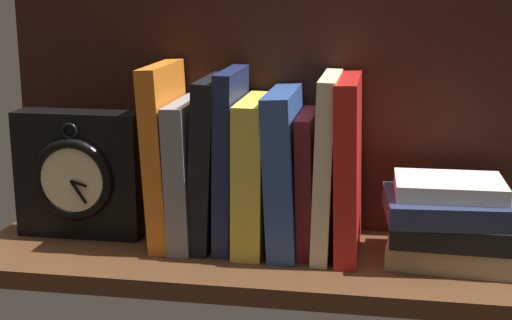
{
  "coord_description": "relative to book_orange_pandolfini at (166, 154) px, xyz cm",
  "views": [
    {
      "loc": [
        16.62,
        -97.04,
        36.67
      ],
      "look_at": [
        -0.85,
        3.04,
        12.26
      ],
      "focal_mm": 53.02,
      "sensor_mm": 36.0,
      "label": 1
    }
  ],
  "objects": [
    {
      "name": "book_gray_chess",
      "position": [
        3.15,
        0.0,
        -2.48
      ],
      "size": [
        3.58,
        15.19,
        20.37
      ],
      "primitive_type": "cube",
      "rotation": [
        0.0,
        -0.03,
        0.0
      ],
      "color": "gray",
      "rests_on": "ground_plane"
    },
    {
      "name": "book_black_skeptic",
      "position": [
        6.38,
        0.0,
        -0.86
      ],
      "size": [
        4.11,
        14.2,
        23.66
      ],
      "primitive_type": "cube",
      "rotation": [
        0.0,
        0.05,
        0.0
      ],
      "color": "black",
      "rests_on": "ground_plane"
    },
    {
      "name": "book_orange_pandolfini",
      "position": [
        0.0,
        0.0,
        0.0
      ],
      "size": [
        3.88,
        14.73,
        25.35
      ],
      "primitive_type": "cube",
      "rotation": [
        0.0,
        -0.05,
        0.0
      ],
      "color": "orange",
      "rests_on": "ground_plane"
    },
    {
      "name": "book_navy_bierce",
      "position": [
        9.3,
        0.0,
        -0.28
      ],
      "size": [
        2.72,
        13.81,
        24.73
      ],
      "primitive_type": "cube",
      "rotation": [
        0.0,
        0.02,
        0.0
      ],
      "color": "#192147",
      "rests_on": "ground_plane"
    },
    {
      "name": "book_cream_twain",
      "position": [
        22.69,
        0.0,
        -0.5
      ],
      "size": [
        2.82,
        15.86,
        24.3
      ],
      "primitive_type": "cube",
      "rotation": [
        0.0,
        0.02,
        0.0
      ],
      "color": "beige",
      "rests_on": "ground_plane"
    },
    {
      "name": "back_panel",
      "position": [
        13.7,
        9.07,
        7.25
      ],
      "size": [
        78.81,
        1.2,
        39.76
      ],
      "primitive_type": "cube",
      "color": "black",
      "rests_on": "ground_plane"
    },
    {
      "name": "book_stack_side",
      "position": [
        39.46,
        -1.97,
        -7.29
      ],
      "size": [
        19.13,
        14.81,
        11.2
      ],
      "color": "#9E8966",
      "rests_on": "ground_plane"
    },
    {
      "name": "framed_clock",
      "position": [
        -13.01,
        -0.56,
        -3.48
      ],
      "size": [
        18.32,
        6.2,
        18.32
      ],
      "color": "black",
      "rests_on": "ground_plane"
    },
    {
      "name": "book_maroon_dawkins",
      "position": [
        20.17,
        0.0,
        -3.09
      ],
      "size": [
        2.79,
        13.05,
        19.14
      ],
      "primitive_type": "cube",
      "rotation": [
        0.0,
        -0.03,
        0.0
      ],
      "color": "maroon",
      "rests_on": "ground_plane"
    },
    {
      "name": "book_blue_modern",
      "position": [
        16.93,
        0.0,
        -1.64
      ],
      "size": [
        4.83,
        15.94,
        22.13
      ],
      "primitive_type": "cube",
      "rotation": [
        0.0,
        -0.05,
        0.0
      ],
      "color": "#2D4C8E",
      "rests_on": "ground_plane"
    },
    {
      "name": "ground_plane",
      "position": [
        13.7,
        -3.04,
        -13.88
      ],
      "size": [
        78.81,
        25.42,
        2.5
      ],
      "primitive_type": "cube",
      "color": "#4C2D19"
    },
    {
      "name": "book_red_requiem",
      "position": [
        25.61,
        0.0,
        -0.62
      ],
      "size": [
        3.59,
        16.94,
        24.08
      ],
      "primitive_type": "cube",
      "rotation": [
        0.0,
        -0.03,
        0.0
      ],
      "color": "red",
      "rests_on": "ground_plane"
    },
    {
      "name": "book_yellow_seinlanguage",
      "position": [
        12.77,
        0.0,
        -2.24
      ],
      "size": [
        4.19,
        15.52,
        20.82
      ],
      "primitive_type": "cube",
      "rotation": [
        0.0,
        0.01,
        0.0
      ],
      "color": "gold",
      "rests_on": "ground_plane"
    }
  ]
}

